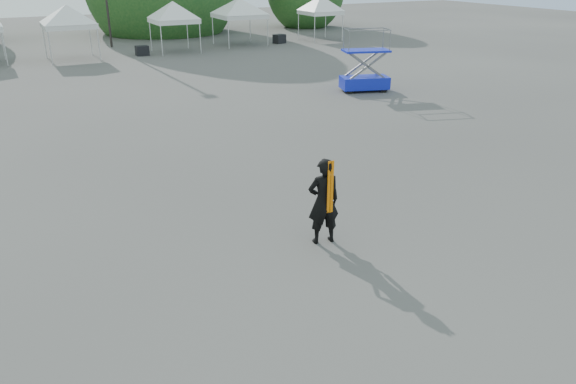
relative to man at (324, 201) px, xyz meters
name	(u,v)px	position (x,y,z in m)	size (l,w,h in m)	color
ground	(271,227)	(-0.70, 1.21, -0.99)	(120.00, 120.00, 0.00)	#474442
tent_e	(66,9)	(-1.01, 28.78, 2.07)	(4.29, 4.29, 3.88)	silver
tent_f	(173,5)	(5.68, 28.63, 2.07)	(4.03, 4.03, 3.88)	silver
tent_g	(239,2)	(10.97, 29.82, 2.07)	(4.61, 4.61, 3.88)	silver
man	(324,201)	(0.00, 0.00, 0.00)	(0.79, 0.59, 1.97)	black
scissor_lift	(366,60)	(9.89, 12.43, 0.47)	(2.48, 1.74, 2.90)	#0D25AD
crate_mid	(142,51)	(3.27, 28.27, -0.67)	(0.81, 0.63, 0.63)	black
crate_east	(279,39)	(13.96, 29.26, -0.66)	(0.84, 0.65, 0.65)	black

